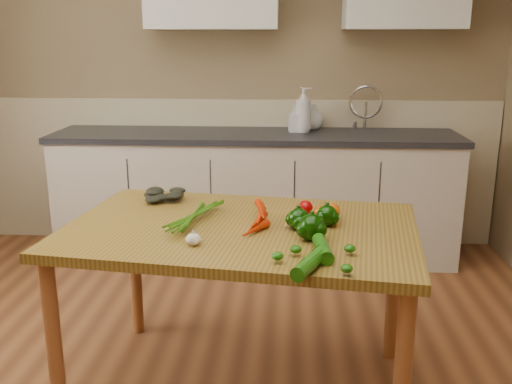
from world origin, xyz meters
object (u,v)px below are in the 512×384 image
object	(u,v)px
soap_bottle_b	(295,118)
tomato_b	(321,212)
carrot_bunch	(238,216)
pepper_b	(327,216)
table	(241,245)
soap_bottle_c	(314,117)
zucchini_a	(323,249)
tomato_a	(305,207)
garlic_bulb	(193,239)
soap_bottle_a	(303,110)
pepper_c	(312,227)
tomato_c	(331,212)
zucchini_b	(311,262)
pepper_a	(298,219)
leafy_greens	(162,191)

from	to	relation	value
soap_bottle_b	tomato_b	xyz separation A→B (m)	(0.11, -1.63, -0.18)
carrot_bunch	pepper_b	bearing A→B (deg)	8.63
table	carrot_bunch	xyz separation A→B (m)	(-0.01, 0.01, 0.12)
soap_bottle_c	zucchini_a	distance (m)	2.20
tomato_a	garlic_bulb	bearing A→B (deg)	-135.80
carrot_bunch	pepper_b	world-z (taller)	pepper_b
soap_bottle_c	garlic_bulb	size ratio (longest dim) A/B	3.25
carrot_bunch	soap_bottle_b	bearing A→B (deg)	89.41
soap_bottle_a	pepper_c	world-z (taller)	soap_bottle_a
soap_bottle_b	tomato_c	size ratio (longest dim) A/B	2.37
zucchini_b	zucchini_a	bearing A→B (deg)	70.05
pepper_a	tomato_c	distance (m)	0.20
tomato_a	pepper_b	bearing A→B (deg)	-62.08
table	soap_bottle_a	bearing A→B (deg)	88.11
pepper_b	tomato_c	distance (m)	0.09
soap_bottle_c	zucchini_a	world-z (taller)	soap_bottle_c
carrot_bunch	pepper_c	bearing A→B (deg)	-21.76
pepper_b	zucchini_b	xyz separation A→B (m)	(-0.08, -0.47, -0.02)
soap_bottle_b	garlic_bulb	world-z (taller)	soap_bottle_b
pepper_b	tomato_a	distance (m)	0.18
pepper_b	soap_bottle_b	bearing A→B (deg)	94.08
soap_bottle_a	zucchini_b	world-z (taller)	soap_bottle_a
pepper_b	tomato_a	xyz separation A→B (m)	(-0.09, 0.16, -0.01)
soap_bottle_c	leafy_greens	bearing A→B (deg)	-113.12
pepper_a	zucchini_b	size ratio (longest dim) A/B	0.36
soap_bottle_c	pepper_b	world-z (taller)	soap_bottle_c
garlic_bulb	pepper_b	world-z (taller)	pepper_b
soap_bottle_a	leafy_greens	distance (m)	1.59
pepper_a	soap_bottle_a	bearing A→B (deg)	88.30
tomato_b	zucchini_b	world-z (taller)	tomato_b
pepper_c	zucchini_b	bearing A→B (deg)	-92.32
soap_bottle_c	tomato_c	bearing A→B (deg)	-85.73
soap_bottle_c	tomato_b	distance (m)	1.76
zucchini_a	pepper_c	bearing A→B (deg)	101.77
leafy_greens	tomato_c	distance (m)	0.83
zucchini_b	soap_bottle_c	bearing A→B (deg)	87.67
pepper_c	tomato_c	size ratio (longest dim) A/B	1.29
soap_bottle_b	carrot_bunch	xyz separation A→B (m)	(-0.25, -1.73, -0.18)
tomato_c	pepper_c	bearing A→B (deg)	-109.84
table	pepper_c	distance (m)	0.36
carrot_bunch	garlic_bulb	size ratio (longest dim) A/B	4.82
pepper_c	tomato_a	distance (m)	0.34
soap_bottle_c	garlic_bulb	world-z (taller)	soap_bottle_c
soap_bottle_a	table	bearing A→B (deg)	-175.84
zucchini_a	tomato_a	bearing A→B (deg)	95.68
tomato_b	tomato_c	distance (m)	0.05
soap_bottle_a	pepper_a	size ratio (longest dim) A/B	3.49
pepper_b	soap_bottle_a	bearing A→B (deg)	92.21
soap_bottle_b	tomato_a	bearing A→B (deg)	175.19
tomato_a	tomato_c	size ratio (longest dim) A/B	0.84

